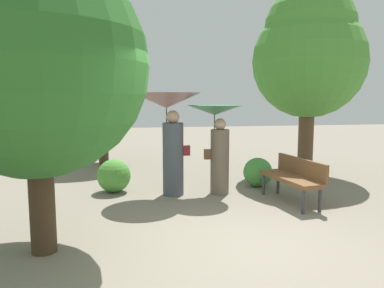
# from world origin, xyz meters

# --- Properties ---
(ground_plane) EXTENTS (40.00, 40.00, 0.00)m
(ground_plane) POSITION_xyz_m (0.00, 0.00, 0.00)
(ground_plane) COLOR gray
(person_left) EXTENTS (1.36, 1.36, 2.06)m
(person_left) POSITION_xyz_m (-0.56, 2.75, 1.54)
(person_left) COLOR #474C56
(person_left) RESTS_ON ground
(person_right) EXTENTS (1.11, 1.11, 1.81)m
(person_right) POSITION_xyz_m (0.41, 2.67, 1.26)
(person_right) COLOR #6B5B4C
(person_right) RESTS_ON ground
(park_bench) EXTENTS (0.71, 1.56, 0.83)m
(park_bench) POSITION_xyz_m (1.69, 1.80, 0.51)
(park_bench) COLOR #38383D
(park_bench) RESTS_ON ground
(tree_near_left) EXTENTS (2.76, 2.76, 4.10)m
(tree_near_left) POSITION_xyz_m (-2.45, 0.22, 2.56)
(tree_near_left) COLOR #42301E
(tree_near_left) RESTS_ON ground
(tree_near_right) EXTENTS (2.79, 2.79, 4.73)m
(tree_near_right) POSITION_xyz_m (3.11, 4.16, 3.09)
(tree_near_right) COLOR brown
(tree_near_right) RESTS_ON ground
(tree_mid_left) EXTENTS (2.44, 2.44, 3.67)m
(tree_mid_left) POSITION_xyz_m (-2.07, 6.54, 2.31)
(tree_mid_left) COLOR #4C3823
(tree_mid_left) RESTS_ON ground
(bush_path_left) EXTENTS (0.64, 0.64, 0.64)m
(bush_path_left) POSITION_xyz_m (1.46, 3.12, 0.32)
(bush_path_left) COLOR #428C3D
(bush_path_left) RESTS_ON ground
(bush_path_right) EXTENTS (0.69, 0.69, 0.69)m
(bush_path_right) POSITION_xyz_m (-1.67, 3.16, 0.35)
(bush_path_right) COLOR #4C9338
(bush_path_right) RESTS_ON ground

